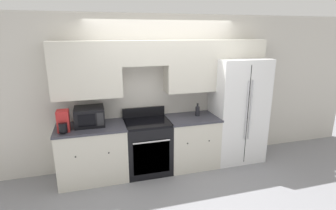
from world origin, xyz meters
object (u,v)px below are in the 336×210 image
object	(u,v)px
oven_range	(148,146)
bottle	(197,111)
microwave	(90,116)
refrigerator	(236,110)

from	to	relation	value
oven_range	bottle	distance (m)	1.05
microwave	bottle	world-z (taller)	microwave
bottle	oven_range	bearing A→B (deg)	-176.79
oven_range	bottle	xyz separation A→B (m)	(0.91, 0.05, 0.53)
microwave	bottle	size ratio (longest dim) A/B	2.00
oven_range	refrigerator	bearing A→B (deg)	1.71
refrigerator	microwave	bearing A→B (deg)	179.38
oven_range	bottle	size ratio (longest dim) A/B	4.71
refrigerator	bottle	distance (m)	0.77
refrigerator	microwave	distance (m)	2.57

